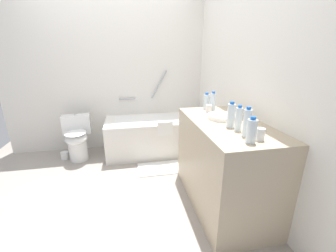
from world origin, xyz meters
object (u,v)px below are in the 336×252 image
Objects in this scene: water_bottle_0 at (252,131)px; toilet_paper_roll at (65,155)px; drinking_glass_0 at (260,134)px; bath_mat at (160,168)px; water_bottle_4 at (247,123)px; water_bottle_1 at (206,102)px; water_bottle_3 at (213,102)px; water_bottle_2 at (239,119)px; drinking_glass_1 at (209,109)px; bathtub at (157,134)px; water_bottle_5 at (231,115)px; toilet at (77,138)px; sink_faucet at (239,115)px; sink_basin at (222,117)px.

water_bottle_0 is 1.73× the size of toilet_paper_roll.
drinking_glass_0 is at bearing 15.96° from water_bottle_0.
water_bottle_4 is at bearing -66.59° from bath_mat.
water_bottle_1 is at bearing -24.10° from toilet_paper_roll.
water_bottle_4 is (-0.01, -0.89, 0.02)m from water_bottle_1.
water_bottle_3 is (0.04, -0.09, 0.01)m from water_bottle_1.
drinking_glass_1 is at bearing 91.34° from water_bottle_2.
water_bottle_5 is at bearing -73.54° from bathtub.
water_bottle_5 is 1.45m from bath_mat.
water_bottle_2 is 0.98× the size of water_bottle_3.
water_bottle_0 is (1.62, -1.83, 0.65)m from toilet.
sink_faucet is at bearing -31.03° from toilet_paper_roll.
water_bottle_5 is at bearing 102.85° from drinking_glass_0.
bathtub is 1.81m from water_bottle_2.
toilet is 2.21× the size of sink_basin.
sink_faucet is at bearing 75.97° from drinking_glass_0.
water_bottle_0 is 0.33× the size of bath_mat.
water_bottle_2 reaches higher than bath_mat.
bathtub is at bearing 105.83° from drinking_glass_0.
water_bottle_1 is 0.99m from drinking_glass_0.
water_bottle_5 reaches higher than drinking_glass_0.
water_bottle_5 is at bearing -96.82° from water_bottle_3.
drinking_glass_0 is (0.01, -0.89, -0.06)m from water_bottle_3.
drinking_glass_1 is (-0.04, 0.26, 0.02)m from sink_basin.
water_bottle_2 is at bearing -73.87° from bathtub.
toilet is at bearing 133.41° from drinking_glass_0.
bathtub is at bearing 117.92° from sink_faucet.
water_bottle_5 reaches higher than sink_basin.
water_bottle_3 is 0.57m from water_bottle_5.
water_bottle_3 is 0.37× the size of bath_mat.
water_bottle_3 is (1.70, -0.91, 0.66)m from toilet.
water_bottle_5 is (-0.03, -0.66, 0.02)m from water_bottle_1.
water_bottle_3 reaches higher than drinking_glass_1.
water_bottle_3 is at bearing 85.80° from water_bottle_2.
water_bottle_2 is at bearing -40.49° from toilet_paper_roll.
water_bottle_5 is (1.63, -1.48, 0.67)m from toilet.
water_bottle_5 is at bearing 100.90° from water_bottle_2.
water_bottle_3 is (0.09, 0.92, 0.01)m from water_bottle_0.
drinking_glass_0 is at bearing -74.17° from bathtub.
sink_basin is at bearing 93.11° from drinking_glass_0.
sink_faucet is 0.45m from water_bottle_1.
sink_faucet is 0.26× the size of bath_mat.
bathtub is at bearing 111.27° from sink_basin.
sink_basin is at bearing 84.24° from water_bottle_0.
water_bottle_5 is (-0.02, 0.10, 0.00)m from water_bottle_2.
toilet is 4.30× the size of sink_faucet.
bath_mat is (-0.56, 1.26, -0.93)m from drinking_glass_0.
sink_basin is 2.63× the size of toilet_paper_roll.
water_bottle_1 is at bearing -28.56° from bath_mat.
water_bottle_3 reaches higher than toilet_paper_roll.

